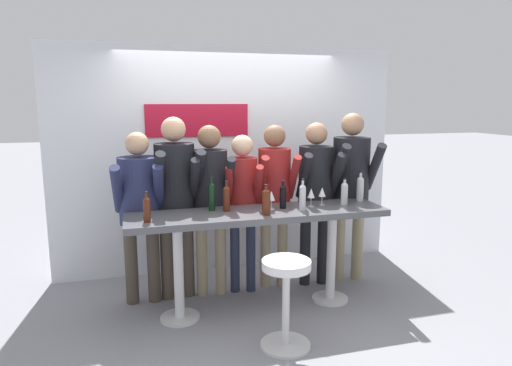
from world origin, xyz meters
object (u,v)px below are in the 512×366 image
object	(u,v)px
person_center_left	(210,191)
person_center	(243,195)
wine_bottle_0	(283,196)
wine_bottle_1	(212,195)
wine_bottle_6	(344,192)
person_far_left	(140,200)
wine_bottle_4	(227,197)
wine_bottle_3	(266,201)
wine_glass_0	(271,196)
person_left	(175,188)
wine_bottle_7	(303,196)
person_center_right	(275,188)
wine_glass_1	(322,192)
person_right	(316,186)
bar_stool	(286,290)
tasting_table	(259,227)
person_far_right	(351,179)
wine_bottle_5	(360,187)
wine_bottle_2	(147,208)
wine_glass_2	(311,194)

from	to	relation	value
person_center_left	person_center	world-z (taller)	person_center_left
person_center_left	wine_bottle_0	xyz separation A→B (m)	(0.62, -0.40, 0.00)
wine_bottle_1	wine_bottle_6	distance (m)	1.31
person_far_left	person_center	xyz separation A→B (m)	(1.01, -0.01, -0.01)
wine_bottle_4	wine_bottle_3	bearing A→B (deg)	-35.32
wine_bottle_6	wine_glass_0	world-z (taller)	wine_bottle_6
person_left	wine_bottle_7	xyz separation A→B (m)	(1.11, -0.56, -0.03)
person_center_right	wine_glass_0	size ratio (longest dim) A/B	9.78
wine_bottle_1	wine_bottle_7	world-z (taller)	wine_bottle_1
wine_glass_1	person_right	bearing A→B (deg)	77.01
wine_bottle_0	wine_bottle_7	xyz separation A→B (m)	(0.15, -0.13, 0.01)
wine_glass_0	bar_stool	bearing A→B (deg)	-98.54
person_center	wine_glass_1	xyz separation A→B (m)	(0.71, -0.36, 0.06)
tasting_table	person_far_right	xyz separation A→B (m)	(1.16, 0.43, 0.33)
bar_stool	person_center_right	world-z (taller)	person_center_right
wine_bottle_3	wine_bottle_5	xyz separation A→B (m)	(1.09, 0.28, 0.01)
person_far_left	wine_bottle_2	distance (m)	0.57
person_far_left	wine_bottle_0	size ratio (longest dim) A/B	6.22
wine_bottle_6	wine_glass_0	distance (m)	0.76
wine_glass_0	tasting_table	bearing A→B (deg)	-165.60
person_far_left	wine_bottle_5	xyz separation A→B (m)	(2.17, -0.31, 0.07)
person_right	wine_bottle_6	world-z (taller)	person_right
wine_bottle_0	wine_bottle_6	distance (m)	0.64
tasting_table	person_center	size ratio (longest dim) A/B	1.48
person_center_right	person_far_right	size ratio (longest dim) A/B	0.94
person_center_left	wine_bottle_4	distance (m)	0.38
person_center_left	wine_bottle_6	xyz separation A→B (m)	(1.26, -0.40, 0.00)
person_center_right	wine_bottle_5	size ratio (longest dim) A/B	5.62
tasting_table	wine_bottle_1	world-z (taller)	wine_bottle_1
person_center	person_center_right	world-z (taller)	person_center_right
wine_bottle_0	wine_bottle_2	xyz separation A→B (m)	(-1.26, -0.16, -0.00)
person_right	tasting_table	bearing A→B (deg)	-143.63
person_left	wine_glass_0	size ratio (longest dim) A/B	10.29
person_right	wine_bottle_2	world-z (taller)	person_right
wine_glass_1	wine_glass_2	distance (m)	0.13
wine_bottle_0	person_right	bearing A→B (deg)	37.37
bar_stool	person_far_right	bearing A→B (deg)	45.23
wine_glass_2	wine_glass_0	bearing A→B (deg)	-178.07
person_right	wine_bottle_5	world-z (taller)	person_right
person_far_right	wine_bottle_4	size ratio (longest dim) A/B	6.49
wine_bottle_7	wine_glass_1	size ratio (longest dim) A/B	1.70
person_far_left	wine_bottle_3	xyz separation A→B (m)	(1.08, -0.59, 0.06)
person_center_right	wine_bottle_2	bearing A→B (deg)	-150.05
wine_bottle_0	wine_bottle_6	world-z (taller)	wine_bottle_0
wine_bottle_4	wine_glass_0	distance (m)	0.42
person_left	wine_bottle_2	bearing A→B (deg)	-121.90
person_far_right	wine_bottle_5	xyz separation A→B (m)	(-0.05, -0.29, -0.04)
wine_glass_2	wine_bottle_6	bearing A→B (deg)	-0.63
wine_bottle_6	wine_bottle_5	bearing A→B (deg)	23.43
bar_stool	wine_bottle_1	world-z (taller)	wine_bottle_1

